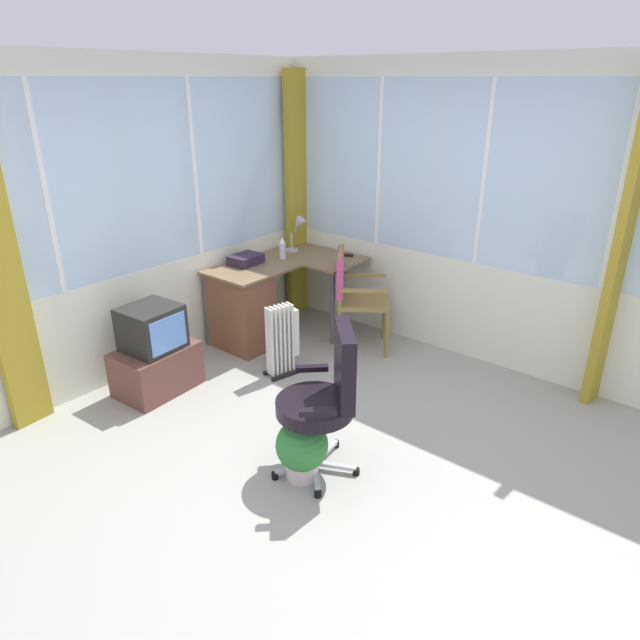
# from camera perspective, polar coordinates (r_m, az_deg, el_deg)

# --- Properties ---
(ground) EXTENTS (5.00, 5.17, 0.06)m
(ground) POSITION_cam_1_polar(r_m,az_deg,el_deg) (4.04, 1.31, -13.81)
(ground) COLOR #97988D
(north_window_panel) EXTENTS (4.00, 0.07, 2.59)m
(north_window_panel) POSITION_cam_1_polar(r_m,az_deg,el_deg) (4.95, -18.42, 9.06)
(north_window_panel) COLOR silver
(north_window_panel) RESTS_ON ground
(east_window_panel) EXTENTS (0.07, 4.17, 2.59)m
(east_window_panel) POSITION_cam_1_polar(r_m,az_deg,el_deg) (5.11, 15.88, 9.80)
(east_window_panel) COLOR silver
(east_window_panel) RESTS_ON ground
(curtain_corner) EXTENTS (0.29, 0.09, 2.49)m
(curtain_corner) POSITION_cam_1_polar(r_m,az_deg,el_deg) (6.07, -2.30, 12.20)
(curtain_corner) COLOR #A28B26
(curtain_corner) RESTS_ON ground
(curtain_east_far) EXTENTS (0.29, 0.10, 2.49)m
(curtain_east_far) POSITION_cam_1_polar(r_m,az_deg,el_deg) (4.72, 28.16, 6.26)
(curtain_east_far) COLOR #A28B26
(curtain_east_far) RESTS_ON ground
(desk) EXTENTS (1.40, 0.99, 0.75)m
(desk) POSITION_cam_1_polar(r_m,az_deg,el_deg) (5.45, -7.29, 1.57)
(desk) COLOR brown
(desk) RESTS_ON ground
(desk_lamp) EXTENTS (0.22, 0.19, 0.37)m
(desk_lamp) POSITION_cam_1_polar(r_m,az_deg,el_deg) (5.87, -2.02, 9.28)
(desk_lamp) COLOR #B2B7BC
(desk_lamp) RESTS_ON desk
(tv_remote) EXTENTS (0.11, 0.15, 0.02)m
(tv_remote) POSITION_cam_1_polar(r_m,az_deg,el_deg) (5.72, 2.60, 6.54)
(tv_remote) COLOR black
(tv_remote) RESTS_ON desk
(spray_bottle) EXTENTS (0.06, 0.06, 0.22)m
(spray_bottle) POSITION_cam_1_polar(r_m,az_deg,el_deg) (5.63, -3.81, 7.23)
(spray_bottle) COLOR silver
(spray_bottle) RESTS_ON desk
(paper_tray) EXTENTS (0.31, 0.25, 0.09)m
(paper_tray) POSITION_cam_1_polar(r_m,az_deg,el_deg) (5.51, -7.49, 6.06)
(paper_tray) COLOR #2D1F32
(paper_tray) RESTS_ON desk
(wooden_armchair) EXTENTS (0.67, 0.67, 0.96)m
(wooden_armchair) POSITION_cam_1_polar(r_m,az_deg,el_deg) (5.29, 3.04, 3.37)
(wooden_armchair) COLOR olive
(wooden_armchair) RESTS_ON ground
(office_chair) EXTENTS (0.60, 0.61, 1.01)m
(office_chair) POSITION_cam_1_polar(r_m,az_deg,el_deg) (3.59, 0.71, -7.26)
(office_chair) COLOR #B7B7BF
(office_chair) RESTS_ON ground
(tv_on_stand) EXTENTS (0.67, 0.48, 0.74)m
(tv_on_stand) POSITION_cam_1_polar(r_m,az_deg,el_deg) (4.82, -16.26, -3.31)
(tv_on_stand) COLOR brown
(tv_on_stand) RESTS_ON ground
(space_heater) EXTENTS (0.33, 0.23, 0.64)m
(space_heater) POSITION_cam_1_polar(r_m,az_deg,el_deg) (4.89, -3.76, -1.97)
(space_heater) COLOR silver
(space_heater) RESTS_ON ground
(potted_plant) EXTENTS (0.34, 0.34, 0.42)m
(potted_plant) POSITION_cam_1_polar(r_m,az_deg,el_deg) (3.71, -1.83, -12.75)
(potted_plant) COLOR beige
(potted_plant) RESTS_ON ground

